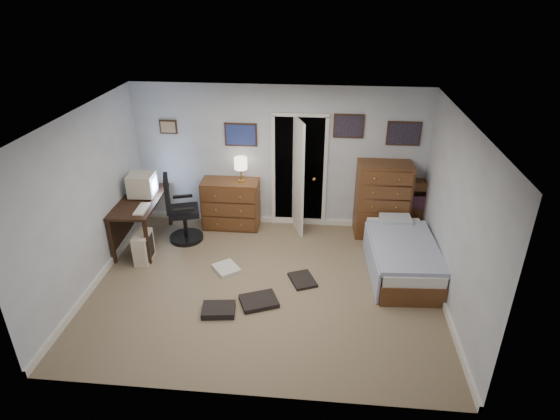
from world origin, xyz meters
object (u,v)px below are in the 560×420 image
object	(u,v)px
computer_desk	(135,210)
bed	(401,256)
low_dresser	(231,204)
tall_dresser	(382,199)
office_chair	(180,216)

from	to	relation	value
computer_desk	bed	distance (m)	4.32
computer_desk	low_dresser	distance (m)	1.64
low_dresser	computer_desk	bearing A→B (deg)	-154.01
computer_desk	tall_dresser	xyz separation A→B (m)	(4.08, 0.70, 0.04)
computer_desk	bed	world-z (taller)	computer_desk
low_dresser	tall_dresser	bearing A→B (deg)	-1.01
tall_dresser	office_chair	bearing A→B (deg)	-173.66
low_dresser	tall_dresser	size ratio (longest dim) A/B	0.76
tall_dresser	bed	distance (m)	1.25
office_chair	tall_dresser	size ratio (longest dim) A/B	0.90
computer_desk	bed	size ratio (longest dim) A/B	0.78
computer_desk	tall_dresser	bearing A→B (deg)	6.85
office_chair	low_dresser	xyz separation A→B (m)	(0.75, 0.58, -0.02)
tall_dresser	computer_desk	bearing A→B (deg)	-173.19
low_dresser	tall_dresser	world-z (taller)	tall_dresser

